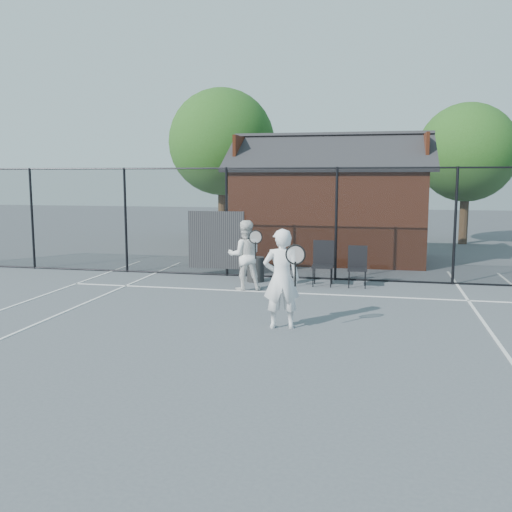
% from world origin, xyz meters
% --- Properties ---
extents(ground, '(80.00, 80.00, 0.00)m').
position_xyz_m(ground, '(0.00, 0.00, 0.00)').
color(ground, '#4A4F55').
rests_on(ground, ground).
extents(court_lines, '(11.02, 18.00, 0.01)m').
position_xyz_m(court_lines, '(0.00, -1.32, 0.01)').
color(court_lines, silver).
rests_on(court_lines, ground).
extents(fence, '(22.04, 3.00, 3.00)m').
position_xyz_m(fence, '(-0.30, 5.00, 1.45)').
color(fence, black).
rests_on(fence, ground).
extents(clubhouse, '(6.50, 4.36, 4.19)m').
position_xyz_m(clubhouse, '(0.50, 9.00, 1.61)').
color(clubhouse, maroon).
rests_on(clubhouse, ground).
extents(tree_left, '(4.48, 4.48, 6.44)m').
position_xyz_m(tree_left, '(-4.50, 13.50, 4.19)').
color(tree_left, '#332014').
rests_on(tree_left, ground).
extents(tree_right, '(3.97, 3.97, 5.70)m').
position_xyz_m(tree_right, '(5.50, 14.50, 3.71)').
color(tree_right, '#332014').
rests_on(tree_right, ground).
extents(player_front, '(0.86, 0.67, 1.82)m').
position_xyz_m(player_front, '(0.42, -0.14, 0.91)').
color(player_front, white).
rests_on(player_front, ground).
extents(player_back, '(1.00, 0.88, 1.70)m').
position_xyz_m(player_back, '(-1.05, 3.18, 0.85)').
color(player_back, white).
rests_on(player_back, ground).
extents(chair_left, '(0.54, 0.56, 1.11)m').
position_xyz_m(chair_left, '(0.75, 4.10, 0.55)').
color(chair_left, black).
rests_on(chair_left, ground).
extents(chair_right, '(0.50, 0.52, 1.00)m').
position_xyz_m(chair_right, '(1.61, 4.10, 0.50)').
color(chair_right, black).
rests_on(chair_right, ground).
extents(waste_bin, '(0.47, 0.47, 0.65)m').
position_xyz_m(waste_bin, '(-1.03, 4.30, 0.33)').
color(waste_bin, '#262626').
rests_on(waste_bin, ground).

